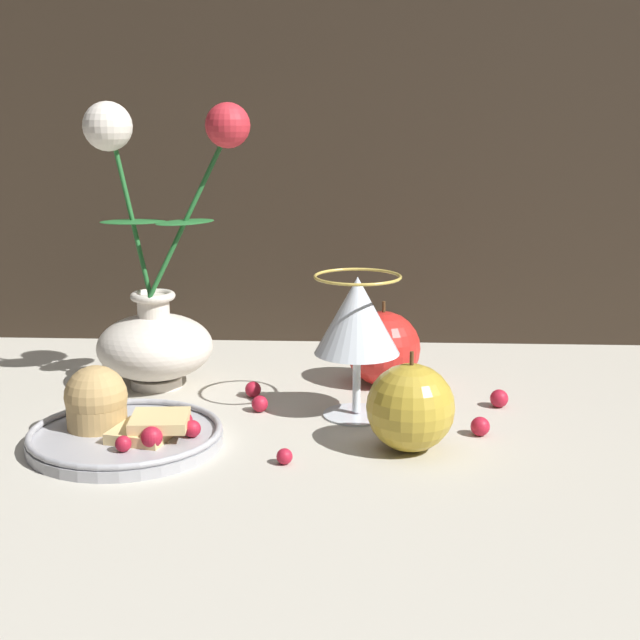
{
  "coord_description": "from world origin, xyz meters",
  "views": [
    {
      "loc": [
        0.08,
        -0.83,
        0.3
      ],
      "look_at": [
        0.04,
        0.02,
        0.1
      ],
      "focal_mm": 50.0,
      "sensor_mm": 36.0,
      "label": 1
    }
  ],
  "objects_px": {
    "wine_glass": "(357,320)",
    "plate_with_pastries": "(118,424)",
    "vase": "(156,311)",
    "apple_near_glass": "(383,348)",
    "apple_beside_vase": "(410,408)"
  },
  "relations": [
    {
      "from": "plate_with_pastries",
      "to": "apple_near_glass",
      "type": "relative_size",
      "value": 1.87
    },
    {
      "from": "apple_beside_vase",
      "to": "wine_glass",
      "type": "bearing_deg",
      "value": 118.48
    },
    {
      "from": "apple_near_glass",
      "to": "plate_with_pastries",
      "type": "bearing_deg",
      "value": -142.22
    },
    {
      "from": "vase",
      "to": "wine_glass",
      "type": "bearing_deg",
      "value": -20.99
    },
    {
      "from": "apple_beside_vase",
      "to": "apple_near_glass",
      "type": "distance_m",
      "value": 0.2
    },
    {
      "from": "vase",
      "to": "apple_near_glass",
      "type": "xyz_separation_m",
      "value": [
        0.25,
        0.02,
        -0.04
      ]
    },
    {
      "from": "apple_near_glass",
      "to": "vase",
      "type": "bearing_deg",
      "value": -174.98
    },
    {
      "from": "wine_glass",
      "to": "vase",
      "type": "bearing_deg",
      "value": 159.01
    },
    {
      "from": "vase",
      "to": "apple_near_glass",
      "type": "bearing_deg",
      "value": 5.02
    },
    {
      "from": "plate_with_pastries",
      "to": "wine_glass",
      "type": "relative_size",
      "value": 1.24
    },
    {
      "from": "wine_glass",
      "to": "apple_near_glass",
      "type": "bearing_deg",
      "value": 75.01
    },
    {
      "from": "vase",
      "to": "wine_glass",
      "type": "height_order",
      "value": "vase"
    },
    {
      "from": "vase",
      "to": "plate_with_pastries",
      "type": "distance_m",
      "value": 0.18
    },
    {
      "from": "apple_beside_vase",
      "to": "apple_near_glass",
      "type": "xyz_separation_m",
      "value": [
        -0.02,
        0.2,
        0.0
      ]
    },
    {
      "from": "wine_glass",
      "to": "plate_with_pastries",
      "type": "bearing_deg",
      "value": -158.69
    }
  ]
}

